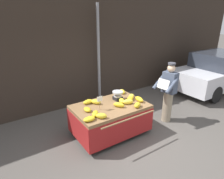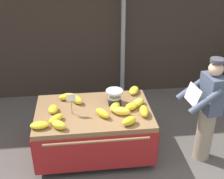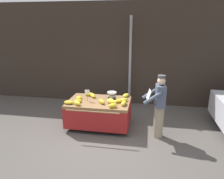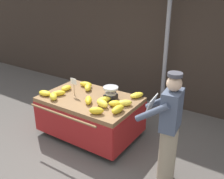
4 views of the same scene
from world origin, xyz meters
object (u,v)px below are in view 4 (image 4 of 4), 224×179
object	(u,v)px
banana_bunch_10	(86,84)
vendor_person	(169,128)
banana_bunch_13	(66,88)
street_pole	(167,42)
weighing_scale	(111,93)
banana_bunch_12	(45,93)
banana_bunch_11	(88,87)
banana_bunch_6	(59,93)
banana_bunch_8	(124,103)
banana_bunch_2	(96,111)
banana_cart	(90,107)
banana_bunch_3	(115,103)
price_sign	(74,83)
banana_bunch_7	(137,95)
banana_bunch_4	(102,103)
banana_bunch_9	(104,100)
banana_bunch_0	(118,109)
banana_bunch_5	(53,96)

from	to	relation	value
banana_bunch_10	vendor_person	distance (m)	2.23
banana_bunch_13	street_pole	bearing A→B (deg)	52.62
weighing_scale	banana_bunch_12	distance (m)	1.27
banana_bunch_11	banana_bunch_6	bearing A→B (deg)	-120.72
banana_bunch_13	banana_bunch_8	bearing A→B (deg)	1.51
street_pole	banana_bunch_2	world-z (taller)	street_pole
banana_bunch_13	banana_cart	bearing A→B (deg)	-2.75
banana_bunch_3	price_sign	bearing A→B (deg)	-178.46
banana_bunch_7	banana_cart	bearing A→B (deg)	-145.90
banana_bunch_4	banana_bunch_13	distance (m)	1.05
banana_bunch_11	banana_bunch_12	distance (m)	0.84
price_sign	banana_bunch_6	world-z (taller)	price_sign
weighing_scale	banana_bunch_9	distance (m)	0.21
banana_bunch_2	banana_bunch_8	world-z (taller)	banana_bunch_2
banana_cart	banana_bunch_2	world-z (taller)	banana_bunch_2
banana_bunch_4	banana_bunch_6	size ratio (longest dim) A/B	1.03
banana_bunch_0	banana_bunch_12	bearing A→B (deg)	-173.49
banana_bunch_3	banana_bunch_2	bearing A→B (deg)	-104.25
banana_bunch_2	vendor_person	world-z (taller)	vendor_person
banana_bunch_7	banana_bunch_4	bearing A→B (deg)	-115.36
banana_bunch_0	banana_bunch_3	distance (m)	0.24
banana_bunch_2	banana_cart	bearing A→B (deg)	137.53
banana_cart	price_sign	xyz separation A→B (m)	(-0.33, -0.06, 0.45)
street_pole	banana_bunch_2	size ratio (longest dim) A/B	13.37
weighing_scale	banana_bunch_8	bearing A→B (deg)	-17.83
banana_bunch_11	price_sign	bearing A→B (deg)	-102.72
weighing_scale	banana_bunch_10	xyz separation A→B (m)	(-0.76, 0.21, -0.06)
banana_bunch_11	banana_bunch_13	size ratio (longest dim) A/B	1.16
street_pole	vendor_person	xyz separation A→B (m)	(0.97, -2.13, -0.74)
banana_bunch_13	banana_bunch_4	bearing A→B (deg)	-11.19
weighing_scale	banana_bunch_3	bearing A→B (deg)	-42.04
banana_bunch_2	banana_bunch_11	world-z (taller)	same
price_sign	banana_bunch_5	xyz separation A→B (m)	(-0.18, -0.37, -0.19)
banana_bunch_8	banana_bunch_12	world-z (taller)	banana_bunch_8
banana_bunch_2	banana_bunch_5	bearing A→B (deg)	178.89
weighing_scale	price_sign	size ratio (longest dim) A/B	0.82
weighing_scale	banana_bunch_4	size ratio (longest dim) A/B	1.01
banana_bunch_6	banana_bunch_13	world-z (taller)	banana_bunch_6
banana_bunch_4	banana_bunch_13	xyz separation A→B (m)	(-1.03, 0.20, -0.01)
street_pole	banana_bunch_7	xyz separation A→B (m)	(0.00, -1.29, -0.77)
banana_bunch_4	banana_bunch_0	bearing A→B (deg)	-6.09
banana_bunch_10	banana_bunch_11	xyz separation A→B (m)	(0.15, -0.13, 0.01)
street_pole	banana_bunch_11	world-z (taller)	street_pole
weighing_scale	banana_bunch_2	bearing A→B (deg)	-77.76
banana_bunch_7	banana_bunch_5	bearing A→B (deg)	-143.34
banana_bunch_7	banana_bunch_10	xyz separation A→B (m)	(-1.14, -0.10, 0.01)
banana_bunch_0	banana_bunch_9	size ratio (longest dim) A/B	1.12
street_pole	banana_cart	world-z (taller)	street_pole
street_pole	banana_bunch_3	xyz separation A→B (m)	(-0.14, -1.82, -0.77)
price_sign	street_pole	bearing A→B (deg)	60.22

